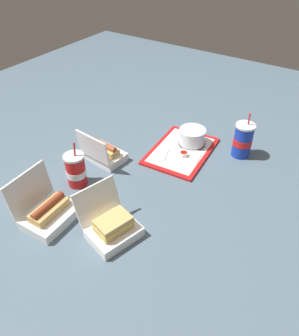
# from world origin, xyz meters

# --- Properties ---
(ground_plane) EXTENTS (3.20, 3.20, 0.00)m
(ground_plane) POSITION_xyz_m (0.00, 0.00, 0.00)
(ground_plane) COLOR #4C6070
(food_tray) EXTENTS (0.39, 0.29, 0.01)m
(food_tray) POSITION_xyz_m (0.25, 0.02, 0.01)
(food_tray) COLOR red
(food_tray) RESTS_ON ground_plane
(cake_container) EXTENTS (0.13, 0.13, 0.08)m
(cake_container) POSITION_xyz_m (0.32, -0.00, 0.05)
(cake_container) COLOR black
(cake_container) RESTS_ON food_tray
(ketchup_cup) EXTENTS (0.04, 0.04, 0.02)m
(ketchup_cup) POSITION_xyz_m (0.20, -0.02, 0.03)
(ketchup_cup) COLOR white
(ketchup_cup) RESTS_ON food_tray
(napkin_stack) EXTENTS (0.11, 0.11, 0.00)m
(napkin_stack) POSITION_xyz_m (0.23, -0.04, 0.02)
(napkin_stack) COLOR white
(napkin_stack) RESTS_ON food_tray
(plastic_fork) EXTENTS (0.11, 0.04, 0.00)m
(plastic_fork) POSITION_xyz_m (0.17, 0.06, 0.02)
(plastic_fork) COLOR white
(plastic_fork) RESTS_ON food_tray
(clamshell_hotdog_center) EXTENTS (0.16, 0.19, 0.16)m
(clamshell_hotdog_center) POSITION_xyz_m (-0.01, 0.29, 0.04)
(clamshell_hotdog_center) COLOR white
(clamshell_hotdog_center) RESTS_ON ground_plane
(clamshell_sandwich_front) EXTENTS (0.22, 0.23, 0.17)m
(clamshell_sandwich_front) POSITION_xyz_m (-0.34, -0.03, 0.04)
(clamshell_sandwich_front) COLOR white
(clamshell_sandwich_front) RESTS_ON ground_plane
(clamshell_hotdog_corner) EXTENTS (0.20, 0.18, 0.19)m
(clamshell_hotdog_corner) POSITION_xyz_m (-0.41, 0.22, 0.04)
(clamshell_hotdog_corner) COLOR white
(clamshell_hotdog_corner) RESTS_ON ground_plane
(soda_cup_back) EXTENTS (0.09, 0.09, 0.21)m
(soda_cup_back) POSITION_xyz_m (-0.20, 0.27, 0.07)
(soda_cup_back) COLOR red
(soda_cup_back) RESTS_ON ground_plane
(soda_cup_corner) EXTENTS (0.09, 0.09, 0.23)m
(soda_cup_corner) POSITION_xyz_m (0.38, -0.23, 0.08)
(soda_cup_corner) COLOR #1938B7
(soda_cup_corner) RESTS_ON ground_plane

